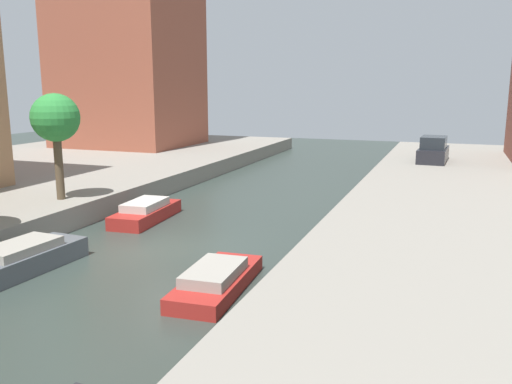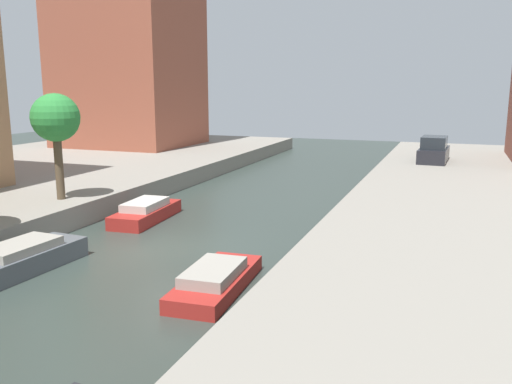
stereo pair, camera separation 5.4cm
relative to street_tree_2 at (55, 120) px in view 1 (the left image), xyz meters
name	(u,v)px [view 1 (the left image)]	position (x,y,z in m)	size (l,w,h in m)	color
ground_plane	(174,248)	(6.52, -1.81, -4.45)	(84.00, 84.00, 0.00)	#2D3833
street_tree_2	(55,120)	(0.00, 0.00, 0.00)	(2.05, 2.05, 4.56)	brown
parked_car	(433,151)	(14.73, 18.00, -2.76)	(1.92, 4.19, 1.66)	black
moored_boat_left_2	(21,259)	(3.18, -5.70, -4.04)	(1.83, 4.52, 0.95)	#4C5156
moored_boat_left_3	(146,212)	(3.36, 1.40, -4.07)	(1.83, 4.30, 0.90)	maroon
moored_boat_right_2	(216,280)	(9.69, -4.97, -4.13)	(1.80, 4.32, 0.76)	maroon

